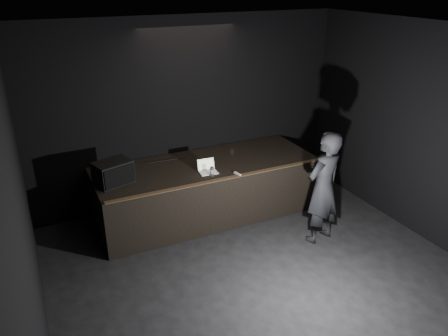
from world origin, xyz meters
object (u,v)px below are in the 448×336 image
at_px(beer_can, 212,171).
at_px(laptop, 207,169).
at_px(stage_monitor, 113,173).
at_px(stage_riser, 207,189).
at_px(person, 323,188).

bearing_deg(beer_can, laptop, 90.74).
xyz_separation_m(stage_monitor, beer_can, (1.55, -0.42, -0.11)).
bearing_deg(stage_riser, person, -50.11).
bearing_deg(laptop, beer_can, -84.88).
distance_m(stage_monitor, laptop, 1.57).
xyz_separation_m(stage_riser, person, (1.36, -1.63, 0.46)).
bearing_deg(beer_can, person, -37.20).
bearing_deg(laptop, stage_monitor, 176.15).
relative_size(stage_riser, stage_monitor, 6.02).
bearing_deg(person, stage_riser, -64.18).
height_order(stage_riser, beer_can, beer_can).
distance_m(stage_riser, person, 2.17).
relative_size(stage_riser, person, 2.09).
xyz_separation_m(stage_riser, laptop, (-0.12, -0.32, 0.55)).
bearing_deg(stage_riser, beer_can, -102.64).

